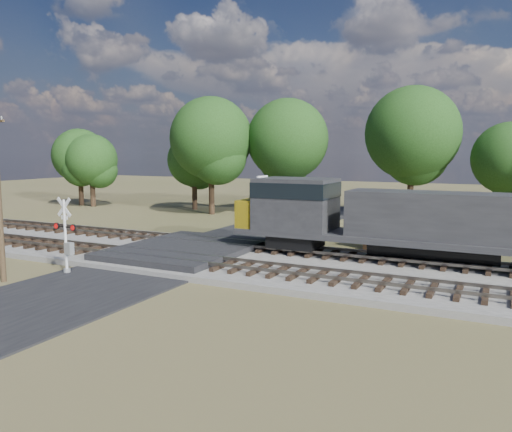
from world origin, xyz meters
The scene contains 10 objects.
ground centered at (0.00, 0.00, 0.00)m, with size 160.00×160.00×0.00m, color brown.
ballast_bed centered at (10.00, 0.50, 0.15)m, with size 140.00×10.00×0.30m, color gray.
road centered at (0.00, 0.00, 0.04)m, with size 7.00×60.00×0.08m, color black.
crossing_panel centered at (0.00, 0.50, 0.32)m, with size 7.00×9.00×0.62m, color #262628.
track_near centered at (3.12, -2.00, 0.41)m, with size 140.00×2.60×0.33m.
track_far centered at (3.12, 3.00, 0.41)m, with size 140.00×2.60×0.33m.
crossing_signal_near centered at (-2.81, -5.76, 1.60)m, with size 1.55×0.34×3.84m.
crossing_signal_far centered at (4.40, 8.23, 1.60)m, with size 1.53×0.43×3.84m.
equipment_shed centered at (11.19, 7.95, 1.42)m, with size 5.24×5.24×2.80m.
treeline centered at (11.36, 20.99, 6.95)m, with size 76.70×12.83×11.89m.
Camera 1 is at (16.35, -23.37, 6.01)m, focal length 35.00 mm.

